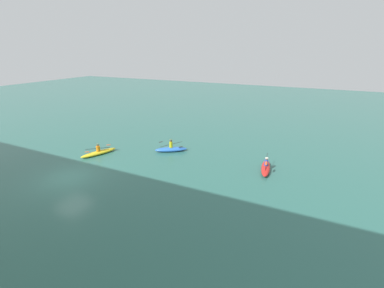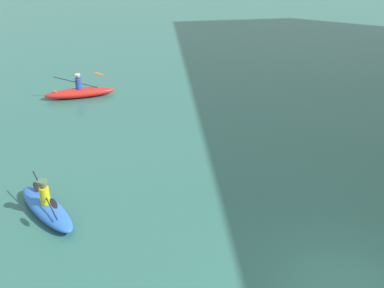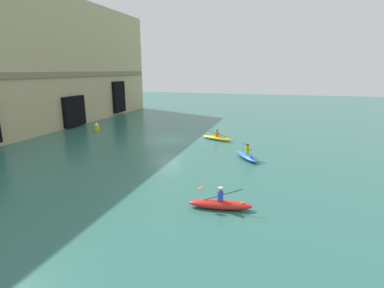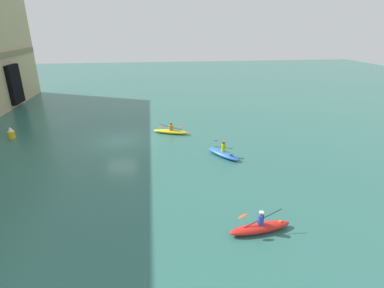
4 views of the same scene
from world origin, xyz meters
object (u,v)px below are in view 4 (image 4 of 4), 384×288
Objects in this scene: kayak_blue at (223,153)px; marker_buoy at (11,133)px; kayak_red at (260,227)px; kayak_yellow at (171,131)px.

kayak_blue is 2.93× the size of marker_buoy.
kayak_blue reaches higher than kayak_red.
kayak_red reaches higher than kayak_yellow.
marker_buoy is at bearing 18.59° from kayak_yellow.
kayak_yellow is 1.06× the size of kayak_red.
kayak_red is at bearing -131.67° from marker_buoy.
kayak_yellow is 14.88m from kayak_red.
kayak_blue is (-5.66, -3.53, 0.03)m from kayak_yellow.
marker_buoy is at bearing 130.65° from kayak_red.
kayak_yellow is 1.13× the size of kayak_blue.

